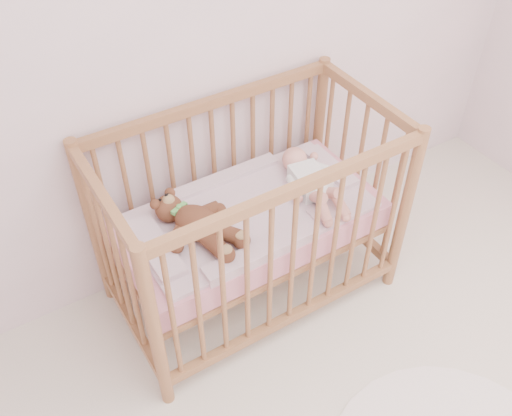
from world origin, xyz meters
TOP-DOWN VIEW (x-y plane):
  - wall_back at (0.00, 2.00)m, footprint 4.00×0.02m
  - crib at (0.04, 1.60)m, footprint 1.36×0.76m
  - mattress at (0.04, 1.60)m, footprint 1.22×0.62m
  - blanket at (0.04, 1.60)m, footprint 1.10×0.58m
  - baby at (0.36, 1.58)m, footprint 0.34×0.59m
  - teddy_bear at (-0.24, 1.58)m, footprint 0.52×0.61m

SIDE VIEW (x-z plane):
  - mattress at x=0.04m, z-range 0.42..0.55m
  - crib at x=0.04m, z-range 0.00..1.00m
  - blanket at x=0.04m, z-range 0.53..0.59m
  - baby at x=0.36m, z-range 0.57..0.70m
  - teddy_bear at x=-0.24m, z-range 0.57..0.72m
  - wall_back at x=0.00m, z-range 0.00..2.70m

